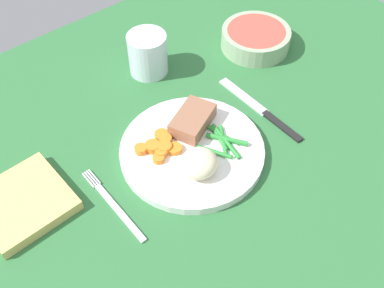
{
  "coord_description": "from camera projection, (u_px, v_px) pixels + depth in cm",
  "views": [
    {
      "loc": [
        -35.91,
        -40.11,
        63.8
      ],
      "look_at": [
        -3.99,
        -1.41,
        4.6
      ],
      "focal_mm": 43.46,
      "sensor_mm": 36.0,
      "label": 1
    }
  ],
  "objects": [
    {
      "name": "napkin",
      "position": [
        24.0,
        202.0,
        0.72
      ],
      "size": [
        13.79,
        13.6,
        1.86
      ],
      "primitive_type": "cube",
      "rotation": [
        0.0,
        0.0,
        0.03
      ],
      "color": "#DBBC6B",
      "rests_on": "dining_table"
    },
    {
      "name": "fork",
      "position": [
        113.0,
        205.0,
        0.73
      ],
      "size": [
        1.44,
        16.6,
        0.4
      ],
      "rotation": [
        0.0,
        0.0,
        0.04
      ],
      "color": "silver",
      "rests_on": "dining_table"
    },
    {
      "name": "mashed_potatoes",
      "position": [
        199.0,
        163.0,
        0.74
      ],
      "size": [
        6.2,
        5.95,
        3.93
      ],
      "primitive_type": "ellipsoid",
      "color": "beige",
      "rests_on": "dinner_plate"
    },
    {
      "name": "knife",
      "position": [
        261.0,
        110.0,
        0.86
      ],
      "size": [
        1.7,
        20.5,
        0.64
      ],
      "rotation": [
        0.0,
        0.0,
        0.03
      ],
      "color": "black",
      "rests_on": "dining_table"
    },
    {
      "name": "meat_portion",
      "position": [
        193.0,
        120.0,
        0.81
      ],
      "size": [
        9.98,
        8.33,
        2.78
      ],
      "primitive_type": "cube",
      "rotation": [
        0.0,
        0.0,
        0.42
      ],
      "color": "#936047",
      "rests_on": "dinner_plate"
    },
    {
      "name": "salad_bowl",
      "position": [
        256.0,
        38.0,
        0.97
      ],
      "size": [
        14.28,
        14.28,
        4.11
      ],
      "color": "#99B28C",
      "rests_on": "dining_table"
    },
    {
      "name": "water_glass",
      "position": [
        148.0,
        56.0,
        0.91
      ],
      "size": [
        7.68,
        7.68,
        8.34
      ],
      "color": "silver",
      "rests_on": "dining_table"
    },
    {
      "name": "green_beans",
      "position": [
        222.0,
        141.0,
        0.79
      ],
      "size": [
        7.58,
        9.93,
        0.88
      ],
      "color": "#2D8C38",
      "rests_on": "dinner_plate"
    },
    {
      "name": "dining_table",
      "position": [
        204.0,
        142.0,
        0.83
      ],
      "size": [
        120.0,
        90.0,
        2.0
      ],
      "color": "#2D6B38",
      "rests_on": "ground"
    },
    {
      "name": "dinner_plate",
      "position": [
        192.0,
        151.0,
        0.79
      ],
      "size": [
        24.57,
        24.57,
        1.6
      ],
      "primitive_type": "cylinder",
      "color": "white",
      "rests_on": "dining_table"
    },
    {
      "name": "carrot_slices",
      "position": [
        160.0,
        146.0,
        0.78
      ],
      "size": [
        6.89,
        6.23,
        1.27
      ],
      "color": "orange",
      "rests_on": "dinner_plate"
    }
  ]
}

